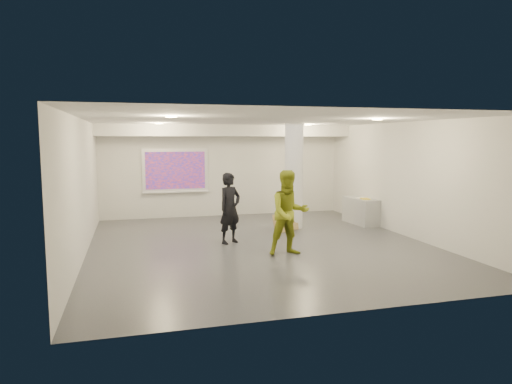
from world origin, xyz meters
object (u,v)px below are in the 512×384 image
object	(u,v)px
column	(294,176)
man	(289,213)
projection_screen	(175,171)
credenza	(361,211)
woman	(230,208)

from	to	relation	value
column	man	world-z (taller)	column
projection_screen	man	distance (m)	5.87
projection_screen	man	bearing A→B (deg)	-70.39
column	man	distance (m)	3.12
credenza	man	size ratio (longest dim) A/B	0.71
credenza	woman	world-z (taller)	woman
projection_screen	woman	distance (m)	4.21
woman	column	bearing A→B (deg)	2.71
projection_screen	woman	size ratio (longest dim) A/B	1.21
column	projection_screen	distance (m)	4.08
credenza	man	bearing A→B (deg)	-142.21
projection_screen	woman	bearing A→B (deg)	-76.98
column	credenza	distance (m)	2.48
credenza	man	distance (m)	4.51
projection_screen	man	xyz separation A→B (m)	(1.96, -5.51, -0.59)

